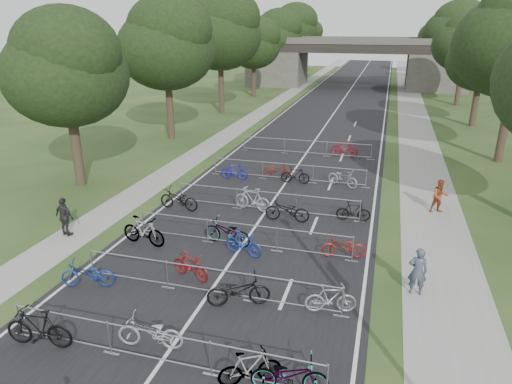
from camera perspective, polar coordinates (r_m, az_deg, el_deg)
road at (r=56.42m, az=10.61°, el=10.92°), size 11.00×140.00×0.01m
sidewalk_right at (r=56.22m, az=18.85°, el=10.16°), size 3.00×140.00×0.01m
sidewalk_left at (r=57.62m, az=3.03°, el=11.42°), size 2.00×140.00×0.01m
lane_markings at (r=56.42m, az=10.60°, el=10.91°), size 0.12×140.00×0.00m
overpass_bridge at (r=70.86m, az=12.14°, el=15.55°), size 31.00×8.00×7.05m
tree_left_0 at (r=27.28m, az=-22.63°, el=13.79°), size 6.72×6.72×10.25m
tree_left_1 at (r=37.40m, az=-11.11°, el=17.54°), size 7.56×7.56×11.53m
tree_left_2 at (r=48.39m, az=-4.45°, el=19.35°), size 8.40×8.40×12.81m
tree_right_2 at (r=46.13m, az=26.61°, el=14.62°), size 6.16×6.16×9.39m
tree_left_3 at (r=59.83m, az=-0.22°, el=18.01°), size 6.72×6.72×10.25m
tree_right_3 at (r=57.93m, az=24.84°, el=16.60°), size 7.17×7.17×10.93m
tree_left_4 at (r=71.40m, az=2.64°, el=19.02°), size 7.56×7.56×11.53m
tree_right_4 at (r=69.82m, az=23.65°, el=17.91°), size 8.18×8.18×12.47m
tree_left_5 at (r=83.10m, az=4.72°, el=19.71°), size 8.40×8.40×12.81m
tree_right_5 at (r=81.80m, az=22.50°, el=16.79°), size 6.16×6.16×9.39m
tree_left_6 at (r=94.91m, az=6.23°, el=18.74°), size 6.72×6.72×10.25m
tree_right_6 at (r=93.72m, az=21.90°, el=17.74°), size 7.17×7.17×10.93m
barrier_row_1 at (r=13.43m, az=-12.09°, el=-18.55°), size 9.70×0.08×1.10m
barrier_row_2 at (r=16.08m, az=-6.07°, el=-11.02°), size 9.70×0.08×1.10m
barrier_row_3 at (r=19.21m, az=-1.84°, el=-5.39°), size 9.70×0.08×1.10m
barrier_row_4 at (r=22.73m, az=1.24°, el=-1.19°), size 9.70×0.08×1.10m
barrier_row_5 at (r=27.32m, az=3.95°, el=2.50°), size 9.70×0.08×1.10m
barrier_row_6 at (r=32.98m, az=6.20°, el=5.55°), size 9.70×0.08×1.10m
bike_4 at (r=15.09m, az=-25.54°, el=-15.10°), size 2.13×0.81×1.25m
bike_5 at (r=14.07m, az=-13.12°, el=-16.76°), size 2.03×0.95×1.03m
bike_6 at (r=12.64m, az=-0.78°, el=-21.12°), size 1.72×1.26×1.02m
bike_7 at (r=12.46m, az=4.22°, el=-21.84°), size 2.08×1.04×1.04m
bike_8 at (r=17.52m, az=-20.31°, el=-9.63°), size 2.03×1.18×1.01m
bike_9 at (r=17.13m, az=-8.16°, el=-9.11°), size 1.79×1.05×1.04m
bike_10 at (r=15.47m, az=-2.20°, el=-12.23°), size 2.24×1.48×1.11m
bike_11 at (r=15.35m, az=9.33°, el=-13.03°), size 1.76×0.90×1.02m
bike_12 at (r=19.92m, az=-13.89°, el=-4.77°), size 2.17×0.89×1.26m
bike_13 at (r=19.44m, az=-3.64°, el=-5.05°), size 2.22×1.07×1.12m
bike_14 at (r=18.55m, az=-1.57°, el=-6.50°), size 1.76×0.90×1.02m
bike_15 at (r=18.73m, az=10.90°, el=-6.76°), size 1.87×0.99×0.93m
bike_16 at (r=23.30m, az=-9.65°, el=-0.90°), size 2.19×0.94×1.12m
bike_17 at (r=22.87m, az=-0.46°, el=-0.90°), size 2.07×0.97×1.20m
bike_18 at (r=21.66m, az=3.93°, el=-2.33°), size 2.15×0.83×1.11m
bike_19 at (r=22.18m, az=12.09°, el=-2.39°), size 1.65×0.60×0.97m
bike_20 at (r=27.55m, az=-2.69°, el=2.62°), size 1.72×0.51×1.03m
bike_21 at (r=27.91m, az=2.65°, el=2.75°), size 1.85×0.85×0.94m
bike_22 at (r=26.91m, az=4.94°, el=2.12°), size 1.72×0.58×1.02m
bike_23 at (r=26.82m, az=10.80°, el=1.76°), size 2.03×1.47×1.02m
bike_27 at (r=33.04m, az=11.00°, el=5.38°), size 1.97×0.83×1.15m
pedestrian_a at (r=16.84m, az=19.55°, el=-9.33°), size 0.65×0.43×1.75m
pedestrian_b at (r=24.30m, az=22.00°, el=-0.51°), size 0.99×0.88×1.71m
pedestrian_c at (r=21.74m, az=-22.80°, el=-2.90°), size 1.12×0.66×1.79m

